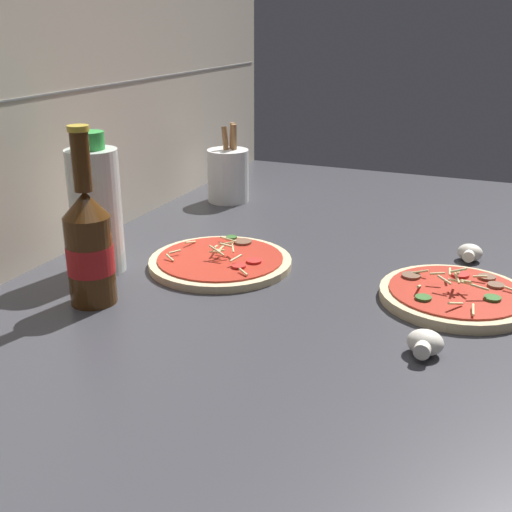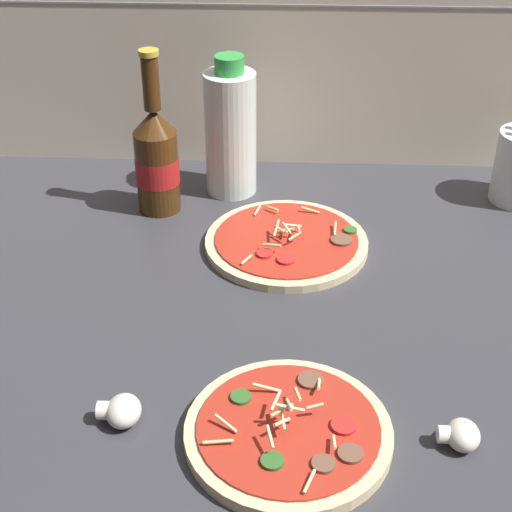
{
  "view_description": "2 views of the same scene",
  "coord_description": "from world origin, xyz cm",
  "views": [
    {
      "loc": [
        -90.08,
        -27.7,
        41.8
      ],
      "look_at": [
        -5.62,
        8.11,
        7.49
      ],
      "focal_mm": 45.0,
      "sensor_mm": 36.0,
      "label": 1
    },
    {
      "loc": [
        -0.47,
        -80.55,
        64.27
      ],
      "look_at": [
        -4.43,
        5.95,
        7.94
      ],
      "focal_mm": 55.0,
      "sensor_mm": 36.0,
      "label": 2
    }
  ],
  "objects": [
    {
      "name": "counter_slab",
      "position": [
        0.0,
        0.0,
        1.25
      ],
      "size": [
        160.0,
        90.0,
        2.5
      ],
      "color": "#38383D",
      "rests_on": "ground"
    },
    {
      "name": "tile_backsplash",
      "position": [
        0.0,
        45.5,
        30.0
      ],
      "size": [
        160.0,
        1.13,
        60.0
      ],
      "color": "beige",
      "rests_on": "ground"
    },
    {
      "name": "pizza_near",
      "position": [
        0.74,
        -21.13,
        3.4
      ],
      "size": [
        22.16,
        22.16,
        5.37
      ],
      "color": "beige",
      "rests_on": "counter_slab"
    },
    {
      "name": "pizza_far",
      "position": [
        -0.04,
        16.97,
        3.27
      ],
      "size": [
        23.92,
        23.92,
        4.36
      ],
      "color": "beige",
      "rests_on": "counter_slab"
    },
    {
      "name": "beer_bottle",
      "position": [
        -20.27,
        27.69,
        11.35
      ],
      "size": [
        6.8,
        6.8,
        25.75
      ],
      "color": "#47280F",
      "rests_on": "counter_slab"
    },
    {
      "name": "oil_bottle",
      "position": [
        -9.32,
        34.4,
        12.98
      ],
      "size": [
        8.23,
        8.23,
        22.8
      ],
      "color": "silver",
      "rests_on": "counter_slab"
    },
    {
      "name": "mushroom_left",
      "position": [
        -17.38,
        -19.49,
        4.09
      ],
      "size": [
        4.77,
        4.54,
        3.18
      ],
      "color": "white",
      "rests_on": "counter_slab"
    },
    {
      "name": "mushroom_right",
      "position": [
        18.71,
        -21.27,
        3.97
      ],
      "size": [
        4.42,
        4.21,
        2.94
      ],
      "color": "white",
      "rests_on": "counter_slab"
    }
  ]
}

